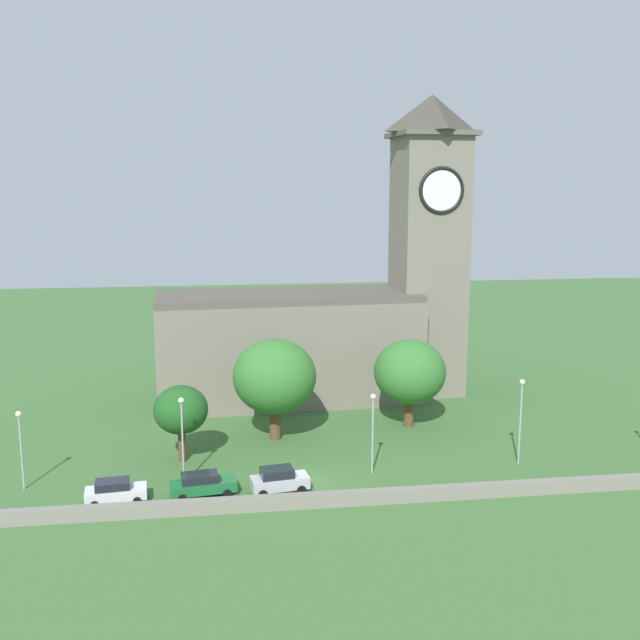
{
  "coord_description": "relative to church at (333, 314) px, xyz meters",
  "views": [
    {
      "loc": [
        -6.42,
        -52.14,
        22.27
      ],
      "look_at": [
        1.93,
        8.88,
        10.95
      ],
      "focal_mm": 40.8,
      "sensor_mm": 36.0,
      "label": 1
    }
  ],
  "objects": [
    {
      "name": "ground_plane",
      "position": [
        -5.29,
        -7.99,
        -9.0
      ],
      "size": [
        200.0,
        200.0,
        0.0
      ],
      "primitive_type": "plane",
      "color": "#3D6633"
    },
    {
      "name": "car_white",
      "position": [
        -19.62,
        -24.71,
        -8.17
      ],
      "size": [
        4.43,
        2.39,
        1.64
      ],
      "color": "silver",
      "rests_on": "ground"
    },
    {
      "name": "car_silver",
      "position": [
        -7.85,
        -24.62,
        -8.04
      ],
      "size": [
        4.43,
        2.5,
        1.9
      ],
      "color": "silver",
      "rests_on": "ground"
    },
    {
      "name": "streetlamp_west_mid",
      "position": [
        -14.91,
        -22.04,
        -4.44
      ],
      "size": [
        0.44,
        0.44,
        6.8
      ],
      "color": "#9EA0A5",
      "rests_on": "ground"
    },
    {
      "name": "quay_barrier",
      "position": [
        -5.29,
        -27.47,
        -8.48
      ],
      "size": [
        58.88,
        0.7,
        1.03
      ],
      "primitive_type": "cube",
      "color": "gray",
      "rests_on": "ground"
    },
    {
      "name": "tree_churchyard",
      "position": [
        -15.24,
        -17.37,
        -4.62
      ],
      "size": [
        4.42,
        4.42,
        6.41
      ],
      "color": "brown",
      "rests_on": "ground"
    },
    {
      "name": "streetlamp_west_end",
      "position": [
        -26.71,
        -21.47,
        -4.86
      ],
      "size": [
        0.44,
        0.44,
        6.08
      ],
      "color": "#9EA0A5",
      "rests_on": "ground"
    },
    {
      "name": "streetlamp_central",
      "position": [
        -0.27,
        -21.93,
        -4.63
      ],
      "size": [
        0.44,
        0.44,
        6.47
      ],
      "color": "#9EA0A5",
      "rests_on": "ground"
    },
    {
      "name": "tree_riverside_east",
      "position": [
        -7.26,
        -12.91,
        -3.28
      ],
      "size": [
        7.39,
        7.39,
        9.08
      ],
      "color": "brown",
      "rests_on": "ground"
    },
    {
      "name": "tree_riverside_west",
      "position": [
        5.52,
        -11.12,
        -3.77
      ],
      "size": [
        6.7,
        6.7,
        8.28
      ],
      "color": "brown",
      "rests_on": "ground"
    },
    {
      "name": "car_green",
      "position": [
        -13.45,
        -24.36,
        -8.15
      ],
      "size": [
        4.95,
        2.57,
        1.68
      ],
      "color": "#1E6B38",
      "rests_on": "ground"
    },
    {
      "name": "church",
      "position": [
        0.0,
        0.0,
        0.0
      ],
      "size": [
        33.33,
        12.3,
        31.68
      ],
      "color": "slate",
      "rests_on": "ground"
    },
    {
      "name": "streetlamp_east_mid",
      "position": [
        11.95,
        -21.68,
        -4.26
      ],
      "size": [
        0.44,
        0.44,
        7.12
      ],
      "color": "#9EA0A5",
      "rests_on": "ground"
    }
  ]
}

